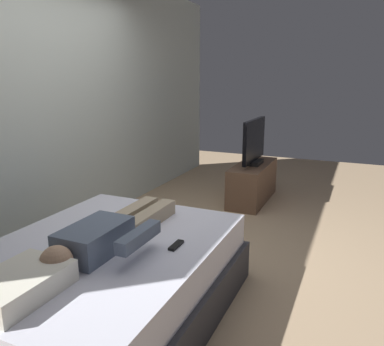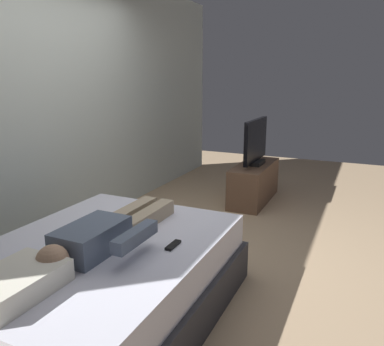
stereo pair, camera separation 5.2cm
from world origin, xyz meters
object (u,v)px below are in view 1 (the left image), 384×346
Objects in this scene: pillow at (19,284)px; remote at (176,245)px; tv at (254,143)px; bed at (103,283)px; tv_stand at (253,182)px; person at (110,233)px.

remote is at bearing -29.12° from pillow.
pillow is 0.55× the size of tv.
tv reaches higher than bed.
remote is at bearing -175.16° from tv_stand.
bed is at bearing 0.00° from pillow.
tv_stand is at bearing -4.44° from bed.
person is 2.93m from tv_stand.
tv_stand is at bearing -3.38° from person.
tv is (3.58, -0.23, 0.18)m from pillow.
pillow is 0.44× the size of tv_stand.
pillow is at bearing 175.26° from person.
pillow is at bearing 180.00° from bed.
person reaches higher than pillow.
remote is at bearing -175.16° from tv.
bed is 0.36m from person.
pillow is at bearing 176.36° from tv_stand.
person is at bearing 110.47° from remote.
remote is (0.15, -0.40, -0.07)m from person.
tv is at bearing 4.84° from remote.
tv_stand is 1.25× the size of tv.
person is at bearing 176.62° from tv.
pillow reaches higher than bed.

